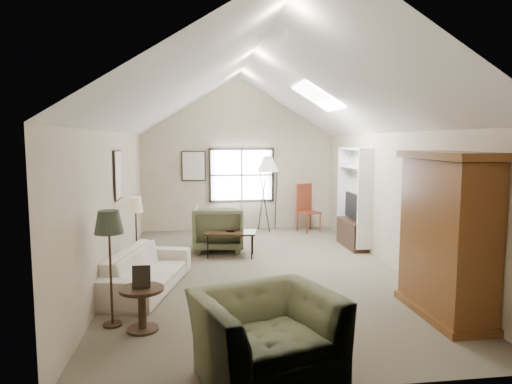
{
  "coord_description": "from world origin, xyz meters",
  "views": [
    {
      "loc": [
        -1.14,
        -7.96,
        2.35
      ],
      "look_at": [
        0.0,
        0.4,
        1.4
      ],
      "focal_mm": 32.0,
      "sensor_mm": 36.0,
      "label": 1
    }
  ],
  "objects": [
    {
      "name": "room_shell",
      "position": [
        0.0,
        0.0,
        3.21
      ],
      "size": [
        5.01,
        8.01,
        4.0
      ],
      "color": "brown",
      "rests_on": "ground"
    },
    {
      "name": "window",
      "position": [
        0.1,
        3.96,
        1.45
      ],
      "size": [
        1.72,
        0.08,
        1.42
      ],
      "primitive_type": "cube",
      "color": "black",
      "rests_on": "room_shell"
    },
    {
      "name": "skylight",
      "position": [
        1.3,
        0.9,
        3.22
      ],
      "size": [
        0.8,
        1.2,
        0.52
      ],
      "primitive_type": null,
      "color": "white",
      "rests_on": "room_shell"
    },
    {
      "name": "wall_art",
      "position": [
        -1.88,
        1.94,
        1.73
      ],
      "size": [
        1.97,
        3.71,
        0.88
      ],
      "color": "black",
      "rests_on": "room_shell"
    },
    {
      "name": "armoire",
      "position": [
        2.18,
        -2.4,
        1.1
      ],
      "size": [
        0.6,
        1.5,
        2.2
      ],
      "primitive_type": "cube",
      "color": "brown",
      "rests_on": "ground"
    },
    {
      "name": "tv_alcove",
      "position": [
        2.34,
        1.6,
        1.15
      ],
      "size": [
        0.32,
        1.3,
        2.1
      ],
      "primitive_type": "cube",
      "color": "white",
      "rests_on": "ground"
    },
    {
      "name": "media_console",
      "position": [
        2.32,
        1.6,
        0.3
      ],
      "size": [
        0.34,
        1.18,
        0.6
      ],
      "primitive_type": "cube",
      "color": "#382316",
      "rests_on": "ground"
    },
    {
      "name": "tv_panel",
      "position": [
        2.32,
        1.6,
        0.92
      ],
      "size": [
        0.05,
        0.9,
        0.55
      ],
      "primitive_type": "cube",
      "color": "black",
      "rests_on": "media_console"
    },
    {
      "name": "sofa",
      "position": [
        -1.9,
        -0.76,
        0.32
      ],
      "size": [
        1.36,
        2.32,
        0.64
      ],
      "primitive_type": "imported",
      "rotation": [
        0.0,
        0.0,
        1.32
      ],
      "color": "beige",
      "rests_on": "ground"
    },
    {
      "name": "armchair_near",
      "position": [
        -0.45,
        -3.7,
        0.43
      ],
      "size": [
        1.61,
        1.5,
        0.86
      ],
      "primitive_type": "imported",
      "rotation": [
        0.0,
        0.0,
        0.31
      ],
      "color": "#6A6A4A",
      "rests_on": "ground"
    },
    {
      "name": "armchair_far",
      "position": [
        -0.63,
        1.72,
        0.49
      ],
      "size": [
        1.15,
        1.17,
        0.98
      ],
      "primitive_type": "imported",
      "rotation": [
        0.0,
        0.0,
        3.05
      ],
      "color": "#555F42",
      "rests_on": "ground"
    },
    {
      "name": "coffee_table",
      "position": [
        -0.42,
        1.12,
        0.26
      ],
      "size": [
        1.1,
        0.74,
        0.52
      ],
      "primitive_type": "cube",
      "rotation": [
        0.0,
        0.0,
        -0.18
      ],
      "color": "#312214",
      "rests_on": "ground"
    },
    {
      "name": "bowl",
      "position": [
        -0.42,
        1.12,
        0.55
      ],
      "size": [
        0.28,
        0.28,
        0.06
      ],
      "primitive_type": "imported",
      "rotation": [
        0.0,
        0.0,
        -0.18
      ],
      "color": "#331C15",
      "rests_on": "coffee_table"
    },
    {
      "name": "side_table",
      "position": [
        -1.8,
        -2.36,
        0.27
      ],
      "size": [
        0.66,
        0.66,
        0.54
      ],
      "primitive_type": "cylinder",
      "rotation": [
        0.0,
        0.0,
        -0.25
      ],
      "color": "#392917",
      "rests_on": "ground"
    },
    {
      "name": "side_chair",
      "position": [
        1.79,
        3.41,
        0.62
      ],
      "size": [
        0.63,
        0.63,
        1.24
      ],
      "primitive_type": "cube",
      "rotation": [
        0.0,
        0.0,
        0.39
      ],
      "color": "maroon",
      "rests_on": "ground"
    },
    {
      "name": "tripod_lamp",
      "position": [
        0.76,
        3.7,
        1.0
      ],
      "size": [
        0.63,
        0.63,
        1.99
      ],
      "primitive_type": null,
      "rotation": [
        0.0,
        0.0,
        -0.1
      ],
      "color": "silver",
      "rests_on": "ground"
    },
    {
      "name": "dark_lamp",
      "position": [
        -2.2,
        -2.16,
        0.76
      ],
      "size": [
        0.44,
        0.44,
        1.52
      ],
      "primitive_type": null,
      "rotation": [
        0.0,
        0.0,
        -0.25
      ],
      "color": "black",
      "rests_on": "ground"
    },
    {
      "name": "tan_lamp",
      "position": [
        -2.2,
        0.44,
        0.68
      ],
      "size": [
        0.33,
        0.33,
        1.36
      ],
      "primitive_type": null,
      "rotation": [
        0.0,
        0.0,
        -0.25
      ],
      "color": "tan",
      "rests_on": "ground"
    }
  ]
}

